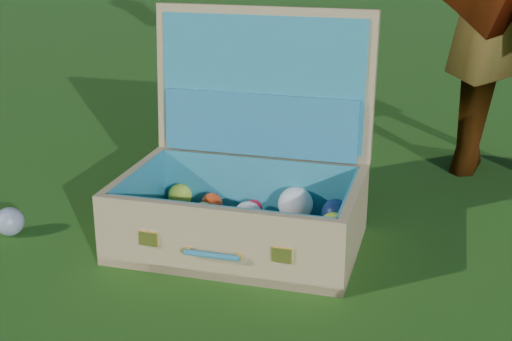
# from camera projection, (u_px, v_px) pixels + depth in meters

# --- Properties ---
(ground) EXTENTS (60.00, 60.00, 0.00)m
(ground) POSITION_uv_depth(u_px,v_px,m) (265.00, 270.00, 1.66)
(ground) COLOR #215114
(ground) RESTS_ON ground
(stray_ball) EXTENTS (0.07, 0.07, 0.07)m
(stray_ball) POSITION_uv_depth(u_px,v_px,m) (10.00, 222.00, 1.83)
(stray_ball) COLOR teal
(stray_ball) RESTS_ON ground
(suitcase) EXTENTS (0.68, 0.59, 0.56)m
(suitcase) POSITION_uv_depth(u_px,v_px,m) (250.00, 176.00, 1.79)
(suitcase) COLOR tan
(suitcase) RESTS_ON ground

